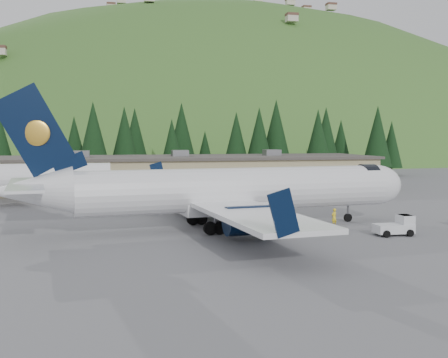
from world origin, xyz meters
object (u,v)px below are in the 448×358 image
ramp_worker (334,217)px  terminal_building (148,173)px  baggage_tug_a (397,226)px  airliner (227,191)px

ramp_worker → terminal_building: bearing=-94.9°
baggage_tug_a → ramp_worker: size_ratio=1.92×
airliner → terminal_building: airliner is taller
terminal_building → airliner: bearing=-84.1°
baggage_tug_a → terminal_building: bearing=111.6°
ramp_worker → airliner: bearing=-30.1°
baggage_tug_a → ramp_worker: bearing=121.5°
airliner → baggage_tug_a: 14.96m
baggage_tug_a → ramp_worker: 6.38m
terminal_building → baggage_tug_a: bearing=-69.0°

